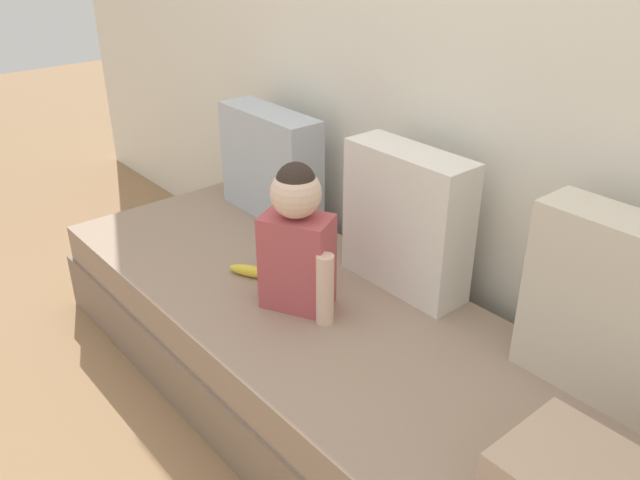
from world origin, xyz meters
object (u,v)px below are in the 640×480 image
Objects in this scene: couch at (333,365)px; toddler at (297,239)px; throw_pillow_center at (406,220)px; throw_pillow_left at (271,164)px; banana at (251,271)px; throw_pillow_right at (629,317)px.

couch is 0.46m from toddler.
throw_pillow_left is at bearing 180.00° from throw_pillow_center.
couch is at bearing 8.21° from banana.
throw_pillow_right is (0.76, 0.00, 0.01)m from throw_pillow_center.
throw_pillow_center is 2.87× the size of banana.
throw_pillow_left reaches higher than banana.
throw_pillow_right is 3.13× the size of banana.
couch is 0.54m from throw_pillow_center.
couch is 0.94m from throw_pillow_right.
throw_pillow_right is at bearing 18.15° from banana.
throw_pillow_left is 0.57m from banana.
throw_pillow_center is 0.98× the size of toddler.
throw_pillow_center is 0.58m from banana.
throw_pillow_left is at bearing 157.26° from couch.
throw_pillow_center reaches higher than banana.
toddler is 2.91× the size of banana.
throw_pillow_right is at bearing 0.00° from throw_pillow_left.
throw_pillow_right is at bearing 22.74° from couch.
banana is at bearing -135.38° from throw_pillow_center.
throw_pillow_right is (0.76, 0.32, 0.45)m from couch.
couch is 4.97× the size of toddler.
toddler is at bearing -162.83° from couch.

